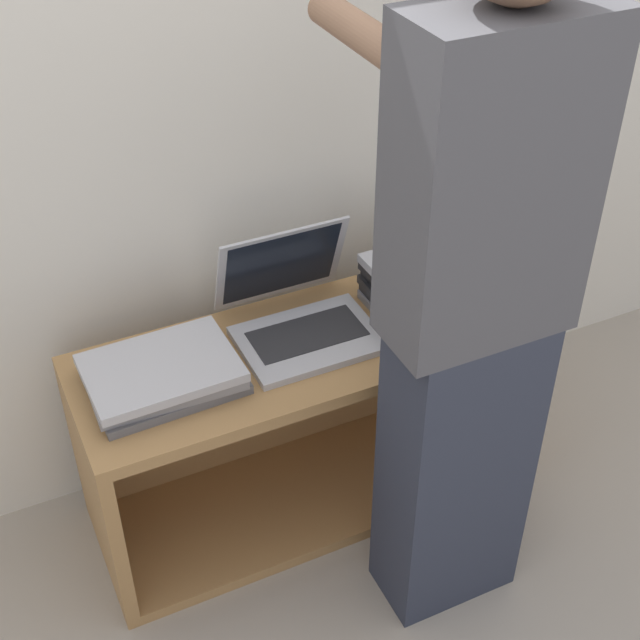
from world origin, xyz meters
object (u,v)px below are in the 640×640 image
(laptop_open, at_px, (299,314))
(laptop_stack_right, at_px, (439,283))
(person, at_px, (474,308))
(laptop_stack_left, at_px, (163,374))

(laptop_open, relative_size, laptop_stack_right, 0.94)
(laptop_stack_right, relative_size, person, 0.22)
(person, bearing_deg, laptop_stack_left, 144.75)
(laptop_open, xyz_separation_m, person, (0.20, -0.48, 0.27))
(laptop_stack_right, bearing_deg, laptop_stack_left, -179.98)
(laptop_stack_left, bearing_deg, laptop_open, 8.75)
(laptop_stack_left, bearing_deg, laptop_stack_right, 0.02)
(laptop_open, distance_m, laptop_stack_left, 0.40)
(laptop_stack_right, bearing_deg, person, -114.87)
(laptop_open, xyz_separation_m, laptop_stack_right, (0.39, -0.06, 0.02))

